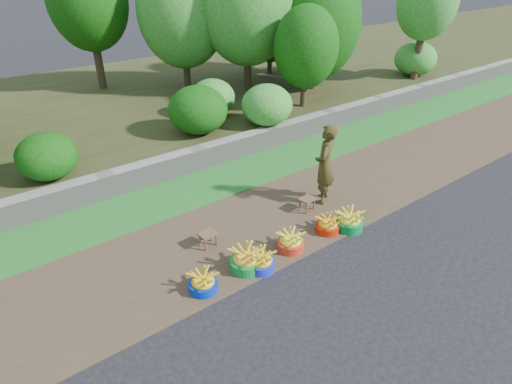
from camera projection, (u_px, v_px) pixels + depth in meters
ground_plane at (315, 252)px, 7.57m from camera, size 120.00×120.00×0.00m
dirt_shoulder at (271, 221)px, 8.44m from camera, size 80.00×2.50×0.02m
grass_verge at (217, 181)px, 9.82m from camera, size 80.00×1.50×0.04m
retaining_wall at (197, 159)px, 10.28m from camera, size 80.00×0.35×0.55m
earth_bank at (121, 107)px, 13.70m from camera, size 80.00×10.00×0.50m
vegetation at (42, 39)px, 10.38m from camera, size 27.84×8.02×4.65m
basin_a at (203, 283)px, 6.66m from camera, size 0.46×0.46×0.34m
basin_b at (246, 260)px, 7.09m from camera, size 0.55×0.55×0.41m
basin_c at (260, 262)px, 7.09m from camera, size 0.49×0.49×0.36m
basin_d at (291, 242)px, 7.57m from camera, size 0.48×0.48×0.36m
basin_e at (328, 225)px, 8.05m from camera, size 0.45×0.45×0.33m
basin_f at (349, 221)px, 8.12m from camera, size 0.53×0.53×0.39m
stool_left at (208, 235)px, 7.60m from camera, size 0.34×0.27×0.28m
stool_right at (307, 201)px, 8.65m from camera, size 0.35×0.29×0.28m
vendor_woman at (325, 164)px, 8.67m from camera, size 0.74×0.68×1.70m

